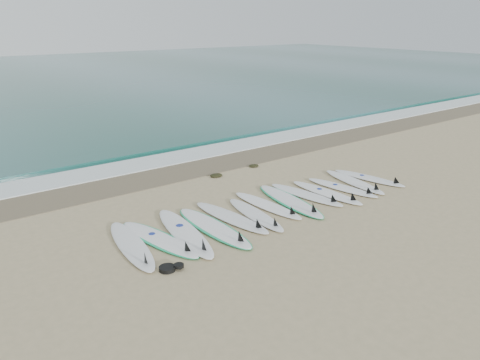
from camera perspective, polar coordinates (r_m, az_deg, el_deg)
ground at (r=11.99m, az=3.97°, el=-3.48°), size 120.00×120.00×0.00m
wet_sand_band at (r=15.12m, az=-6.25°, el=1.30°), size 120.00×1.80×0.01m
foam_band at (r=16.29m, az=-8.80°, el=2.54°), size 120.00×1.40×0.04m
wave_crest at (r=17.57m, az=-11.17°, el=3.72°), size 120.00×1.00×0.10m
surfboard_0 at (r=10.20m, az=-13.00°, el=-7.82°), size 0.92×2.70×0.34m
surfboard_1 at (r=10.39m, az=-9.72°, el=-7.13°), size 1.04×2.64×0.33m
surfboard_2 at (r=10.56m, az=-6.64°, el=-6.42°), size 1.05×2.97×0.37m
surfboard_3 at (r=10.79m, az=-3.14°, el=-5.81°), size 0.68×2.78×0.35m
surfboard_4 at (r=11.28m, az=-0.91°, el=-4.61°), size 0.78×2.61×0.33m
surfboard_5 at (r=11.45m, az=2.02°, el=-4.27°), size 0.78×2.42×0.30m
surfboard_6 at (r=12.02m, az=3.52°, el=-3.13°), size 0.63×2.44×0.31m
surfboard_7 at (r=12.37m, az=6.21°, el=-2.56°), size 1.03×2.81×0.35m
surfboard_8 at (r=12.85m, az=8.24°, el=-1.80°), size 0.82×2.47×0.31m
surfboard_9 at (r=13.09m, az=10.68°, el=-1.55°), size 0.63×2.46×0.31m
surfboard_10 at (r=13.58m, az=12.54°, el=-0.93°), size 0.81×2.34×0.29m
surfboard_11 at (r=14.12m, az=13.89°, el=-0.24°), size 0.89×2.52×0.32m
surfboard_12 at (r=14.59m, az=15.65°, el=0.22°), size 0.87×2.38×0.30m
seaweed_near at (r=14.36m, az=-2.93°, el=0.57°), size 0.41×0.32×0.08m
seaweed_far at (r=15.32m, az=1.69°, el=1.76°), size 0.36×0.28×0.07m
leash_coil at (r=9.24m, az=-8.55°, el=-10.55°), size 0.46×0.36×0.11m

